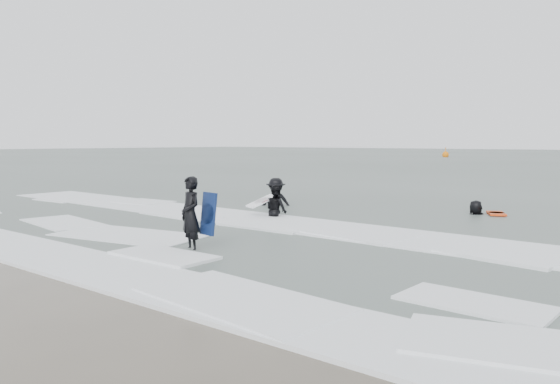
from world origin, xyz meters
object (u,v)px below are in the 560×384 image
Objects in this scene: surfer_centre at (191,251)px; surfer_right_near at (479,216)px; surfer_right_far at (476,216)px; surfer_breaker at (276,207)px; buoy at (446,155)px; surfer_wading at (276,218)px.

surfer_centre reaches higher than surfer_right_near.
surfer_right_far reaches higher than surfer_right_near.
surfer_breaker reaches higher than surfer_centre.
surfer_right_near is 0.96× the size of buoy.
surfer_wading is at bearing -71.21° from buoy.
surfer_breaker is 7.16m from surfer_right_near.
surfer_centre is 1.05× the size of surfer_wading.
buoy reaches higher than surfer_wading.
surfer_right_far is 67.98m from buoy.
surfer_right_far is (2.77, 9.92, 0.00)m from surfer_centre.
surfer_wading is 6.72m from surfer_right_near.
surfer_wading is 0.97× the size of surfer_right_far.
surfer_right_far is 1.01× the size of buoy.
surfer_wading is at bearing -85.97° from surfer_breaker.
buoy is (-24.69, 72.11, 0.42)m from surfer_centre.
surfer_wading is 6.63m from surfer_right_far.
surfer_centre reaches higher than surfer_right_far.
buoy is (-27.55, 62.14, 0.42)m from surfer_right_near.
surfer_breaker is 1.18× the size of buoy.
surfer_wading is (-1.94, 5.27, 0.00)m from surfer_centre.
surfer_right_near is 67.98m from buoy.
buoy is at bearing -52.91° from surfer_wading.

